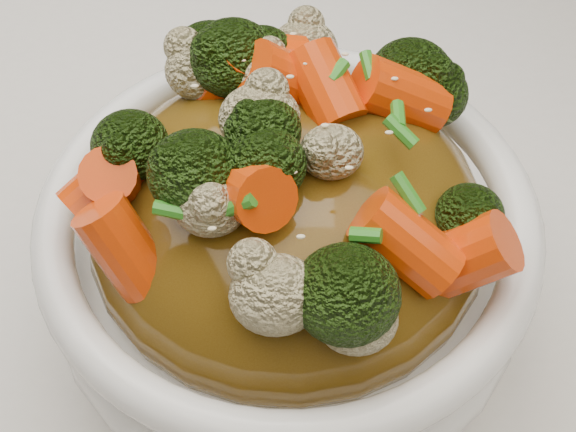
{
  "coord_description": "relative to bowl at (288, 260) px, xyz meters",
  "views": [
    {
      "loc": [
        -0.03,
        -0.23,
        1.1
      ],
      "look_at": [
        -0.02,
        -0.01,
        0.83
      ],
      "focal_mm": 50.0,
      "sensor_mm": 36.0,
      "label": 1
    }
  ],
  "objects": [
    {
      "name": "tablecloth",
      "position": [
        0.02,
        0.01,
        -0.06
      ],
      "size": [
        1.2,
        0.8,
        0.04
      ],
      "primitive_type": "cube",
      "color": "white",
      "rests_on": "dining_table"
    },
    {
      "name": "bowl",
      "position": [
        0.0,
        0.0,
        0.0
      ],
      "size": [
        0.25,
        0.25,
        0.09
      ],
      "primitive_type": null,
      "rotation": [
        0.0,
        0.0,
        -0.13
      ],
      "color": "white",
      "rests_on": "tablecloth"
    },
    {
      "name": "sauce_base",
      "position": [
        0.0,
        0.0,
        0.03
      ],
      "size": [
        0.2,
        0.2,
        0.1
      ],
      "primitive_type": "ellipsoid",
      "rotation": [
        0.0,
        0.0,
        -0.13
      ],
      "color": "#573B0E",
      "rests_on": "bowl"
    },
    {
      "name": "carrots",
      "position": [
        0.0,
        0.0,
        0.09
      ],
      "size": [
        0.2,
        0.2,
        0.05
      ],
      "primitive_type": null,
      "rotation": [
        0.0,
        0.0,
        -0.13
      ],
      "color": "#E03E07",
      "rests_on": "sauce_base"
    },
    {
      "name": "broccoli",
      "position": [
        0.0,
        0.0,
        0.09
      ],
      "size": [
        0.2,
        0.2,
        0.04
      ],
      "primitive_type": null,
      "rotation": [
        0.0,
        0.0,
        -0.13
      ],
      "color": "black",
      "rests_on": "sauce_base"
    },
    {
      "name": "cauliflower",
      "position": [
        0.0,
        0.0,
        0.09
      ],
      "size": [
        0.2,
        0.2,
        0.04
      ],
      "primitive_type": null,
      "rotation": [
        0.0,
        0.0,
        -0.13
      ],
      "color": "tan",
      "rests_on": "sauce_base"
    },
    {
      "name": "scallions",
      "position": [
        0.0,
        0.0,
        0.09
      ],
      "size": [
        0.15,
        0.15,
        0.02
      ],
      "primitive_type": null,
      "rotation": [
        0.0,
        0.0,
        -0.13
      ],
      "color": "#2B7C1C",
      "rests_on": "sauce_base"
    },
    {
      "name": "sesame_seeds",
      "position": [
        0.0,
        0.0,
        0.09
      ],
      "size": [
        0.18,
        0.18,
        0.01
      ],
      "primitive_type": null,
      "rotation": [
        0.0,
        0.0,
        -0.13
      ],
      "color": "beige",
      "rests_on": "sauce_base"
    }
  ]
}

